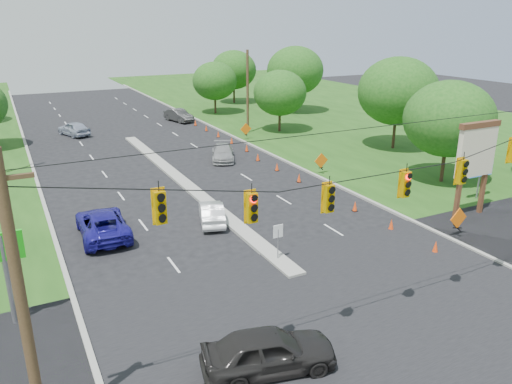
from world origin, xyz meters
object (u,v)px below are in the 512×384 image
black_sedan (269,351)px  white_sedan (212,213)px  pylon_sign (477,155)px  blue_pickup (102,224)px

black_sedan → white_sedan: (3.45, 13.81, -0.16)m
pylon_sign → white_sedan: size_ratio=1.53×
pylon_sign → white_sedan: pylon_sign is taller
pylon_sign → black_sedan: size_ratio=1.27×
black_sedan → blue_pickup: 15.05m
black_sedan → white_sedan: 14.24m
pylon_sign → white_sedan: bearing=157.9°
white_sedan → blue_pickup: blue_pickup is taller
pylon_sign → black_sedan: (-18.83, -7.55, -3.18)m
white_sedan → blue_pickup: bearing=9.0°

